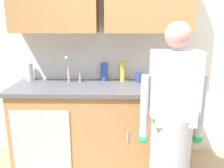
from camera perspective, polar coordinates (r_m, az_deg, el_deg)
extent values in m
cube|color=silver|center=(2.88, 8.91, 9.28)|extent=(4.80, 0.10, 2.70)
cube|color=#B27F4C|center=(2.75, -2.49, -10.31)|extent=(1.90, 0.60, 0.90)
cube|color=#B7BABF|center=(2.61, -16.56, -13.54)|extent=(0.60, 0.01, 0.72)
cylinder|color=silver|center=(2.45, 3.85, -12.48)|extent=(0.01, 0.01, 0.12)
cylinder|color=silver|center=(2.51, 13.88, -12.24)|extent=(0.01, 0.01, 0.12)
cube|color=#595960|center=(2.59, -2.60, -0.85)|extent=(1.96, 0.66, 0.04)
cube|color=#B7BABF|center=(2.64, -10.05, -0.90)|extent=(0.50, 0.36, 0.03)
cylinder|color=#B7BABF|center=(2.75, -10.44, 3.47)|extent=(0.02, 0.02, 0.30)
sphere|color=#B7BABF|center=(2.66, -10.84, 6.17)|extent=(0.04, 0.04, 0.04)
cylinder|color=#B7BABF|center=(2.74, -7.69, 1.44)|extent=(0.02, 0.02, 0.10)
cylinder|color=silver|center=(2.23, 13.57, -17.60)|extent=(0.34, 0.34, 0.88)
cube|color=silver|center=(1.95, 14.80, 0.12)|extent=(0.38, 0.22, 0.52)
sphere|color=#E4A09A|center=(1.89, 15.57, 11.32)|extent=(0.20, 0.20, 0.20)
cube|color=white|center=(1.91, 15.15, -7.77)|extent=(0.32, 0.04, 0.16)
cylinder|color=silver|center=(1.99, 7.78, -5.70)|extent=(0.07, 0.07, 0.55)
sphere|color=#33B266|center=(2.10, 7.52, -12.74)|extent=(0.09, 0.09, 0.09)
cylinder|color=silver|center=(2.09, 20.44, -5.48)|extent=(0.07, 0.07, 0.55)
sphere|color=#33B266|center=(2.20, 19.79, -12.22)|extent=(0.09, 0.09, 0.09)
cylinder|color=#D8D14C|center=(2.78, 2.54, 3.07)|extent=(0.06, 0.06, 0.23)
cylinder|color=#E05933|center=(2.79, 14.55, 1.96)|extent=(0.06, 0.06, 0.16)
cylinder|color=silver|center=(2.95, -19.12, 2.77)|extent=(0.08, 0.08, 0.21)
cylinder|color=#334CB2|center=(2.79, -1.88, 2.96)|extent=(0.08, 0.08, 0.21)
cylinder|color=#33478C|center=(2.75, 6.32, 1.55)|extent=(0.08, 0.08, 0.10)
cube|color=silver|center=(2.61, 8.67, -0.39)|extent=(0.13, 0.23, 0.01)
cube|color=#4CBF4C|center=(2.44, 11.67, -1.27)|extent=(0.11, 0.07, 0.03)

